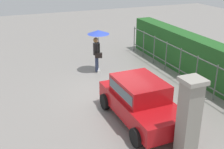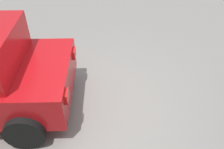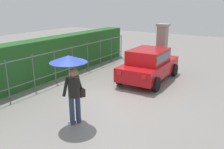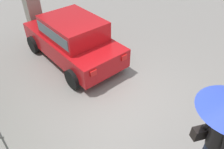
% 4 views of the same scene
% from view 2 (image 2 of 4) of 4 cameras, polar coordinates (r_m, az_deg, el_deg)
% --- Properties ---
extents(ground_plane, '(40.00, 40.00, 0.00)m').
position_cam_2_polar(ground_plane, '(4.27, 0.27, -8.11)').
color(ground_plane, gray).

